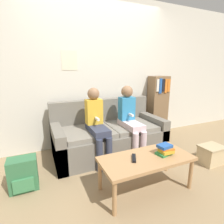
# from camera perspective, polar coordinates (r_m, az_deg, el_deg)

# --- Properties ---
(ground_plane) EXTENTS (10.00, 10.00, 0.00)m
(ground_plane) POSITION_cam_1_polar(r_m,az_deg,el_deg) (2.63, 3.71, -17.49)
(ground_plane) COLOR #937A56
(wall_back) EXTENTS (8.00, 0.06, 2.60)m
(wall_back) POSITION_cam_1_polar(r_m,az_deg,el_deg) (3.21, -4.82, 12.66)
(wall_back) COLOR beige
(wall_back) RESTS_ON ground_plane
(couch) EXTENTS (1.79, 0.84, 0.85)m
(couch) POSITION_cam_1_polar(r_m,az_deg,el_deg) (2.95, -1.13, -7.78)
(couch) COLOR #6B665B
(couch) RESTS_ON ground_plane
(coffee_table) EXTENTS (1.05, 0.49, 0.41)m
(coffee_table) POSITION_cam_1_polar(r_m,az_deg,el_deg) (2.08, 11.10, -15.39)
(coffee_table) COLOR #AD7F51
(coffee_table) RESTS_ON ground_plane
(person_left) EXTENTS (0.24, 0.57, 1.10)m
(person_left) POSITION_cam_1_polar(r_m,az_deg,el_deg) (2.57, -5.00, -3.19)
(person_left) COLOR #33384C
(person_left) RESTS_ON ground_plane
(person_right) EXTENTS (0.24, 0.57, 1.11)m
(person_right) POSITION_cam_1_polar(r_m,az_deg,el_deg) (2.79, 5.95, -1.59)
(person_right) COLOR silver
(person_right) RESTS_ON ground_plane
(tv_remote) EXTENTS (0.12, 0.17, 0.02)m
(tv_remote) POSITION_cam_1_polar(r_m,az_deg,el_deg) (2.00, 7.17, -14.70)
(tv_remote) COLOR black
(tv_remote) RESTS_ON coffee_table
(book_stack) EXTENTS (0.21, 0.16, 0.12)m
(book_stack) POSITION_cam_1_polar(r_m,az_deg,el_deg) (2.15, 16.97, -11.68)
(book_stack) COLOR #2D8442
(book_stack) RESTS_ON coffee_table
(bookshelf) EXTENTS (0.37, 0.28, 1.23)m
(bookshelf) POSITION_cam_1_polar(r_m,az_deg,el_deg) (3.74, 14.62, 1.90)
(bookshelf) COLOR brown
(bookshelf) RESTS_ON ground_plane
(storage_box) EXTENTS (0.34, 0.27, 0.27)m
(storage_box) POSITION_cam_1_polar(r_m,az_deg,el_deg) (3.03, 29.61, -11.98)
(storage_box) COLOR #CCB284
(storage_box) RESTS_ON ground_plane
(backpack) EXTENTS (0.31, 0.23, 0.39)m
(backpack) POSITION_cam_1_polar(r_m,az_deg,el_deg) (2.37, -26.98, -17.65)
(backpack) COLOR #336B42
(backpack) RESTS_ON ground_plane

